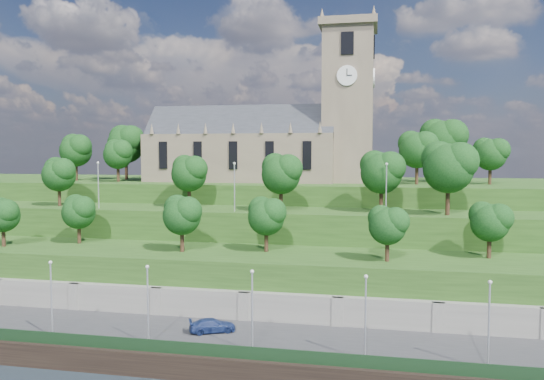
# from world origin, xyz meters

# --- Properties ---
(ground) EXTENTS (320.00, 320.00, 0.00)m
(ground) POSITION_xyz_m (0.00, 0.00, 0.00)
(ground) COLOR black
(ground) RESTS_ON ground
(promenade) EXTENTS (160.00, 12.00, 2.00)m
(promenade) POSITION_xyz_m (0.00, 6.00, 1.00)
(promenade) COLOR #2D2D30
(promenade) RESTS_ON ground
(quay_wall) EXTENTS (160.00, 0.50, 2.20)m
(quay_wall) POSITION_xyz_m (0.00, -0.05, 1.10)
(quay_wall) COLOR black
(quay_wall) RESTS_ON ground
(fence) EXTENTS (160.00, 0.10, 1.20)m
(fence) POSITION_xyz_m (0.00, 0.60, 2.60)
(fence) COLOR #163319
(fence) RESTS_ON promenade
(retaining_wall) EXTENTS (160.00, 2.10, 5.00)m
(retaining_wall) POSITION_xyz_m (0.00, 11.97, 2.50)
(retaining_wall) COLOR slate
(retaining_wall) RESTS_ON ground
(embankment_lower) EXTENTS (160.00, 12.00, 8.00)m
(embankment_lower) POSITION_xyz_m (0.00, 18.00, 4.00)
(embankment_lower) COLOR #224416
(embankment_lower) RESTS_ON ground
(embankment_upper) EXTENTS (160.00, 10.00, 12.00)m
(embankment_upper) POSITION_xyz_m (0.00, 29.00, 6.00)
(embankment_upper) COLOR #224416
(embankment_upper) RESTS_ON ground
(hilltop) EXTENTS (160.00, 32.00, 15.00)m
(hilltop) POSITION_xyz_m (0.00, 50.00, 7.50)
(hilltop) COLOR #224416
(hilltop) RESTS_ON ground
(church) EXTENTS (38.60, 12.35, 27.60)m
(church) POSITION_xyz_m (0.79, 45.98, 22.52)
(church) COLOR brown
(church) RESTS_ON hilltop
(trees_lower) EXTENTS (63.69, 8.24, 6.85)m
(trees_lower) POSITION_xyz_m (0.91, 18.05, 12.40)
(trees_lower) COLOR black
(trees_lower) RESTS_ON embankment_lower
(trees_upper) EXTENTS (61.31, 8.70, 9.41)m
(trees_upper) POSITION_xyz_m (8.48, 28.05, 17.64)
(trees_upper) COLOR black
(trees_upper) RESTS_ON embankment_upper
(trees_hilltop) EXTENTS (74.88, 15.98, 10.64)m
(trees_hilltop) POSITION_xyz_m (2.23, 45.82, 21.28)
(trees_hilltop) COLOR black
(trees_hilltop) RESTS_ON hilltop
(lamp_posts_promenade) EXTENTS (60.36, 0.36, 7.51)m
(lamp_posts_promenade) POSITION_xyz_m (-2.00, 2.50, 6.36)
(lamp_posts_promenade) COLOR #B2B2B7
(lamp_posts_promenade) RESTS_ON promenade
(lamp_posts_upper) EXTENTS (40.36, 0.36, 6.65)m
(lamp_posts_upper) POSITION_xyz_m (0.00, 26.00, 15.91)
(lamp_posts_upper) COLOR #B2B2B7
(lamp_posts_upper) RESTS_ON embankment_upper
(car_right) EXTENTS (4.97, 3.63, 1.34)m
(car_right) POSITION_xyz_m (2.85, 6.90, 2.67)
(car_right) COLOR navy
(car_right) RESTS_ON promenade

